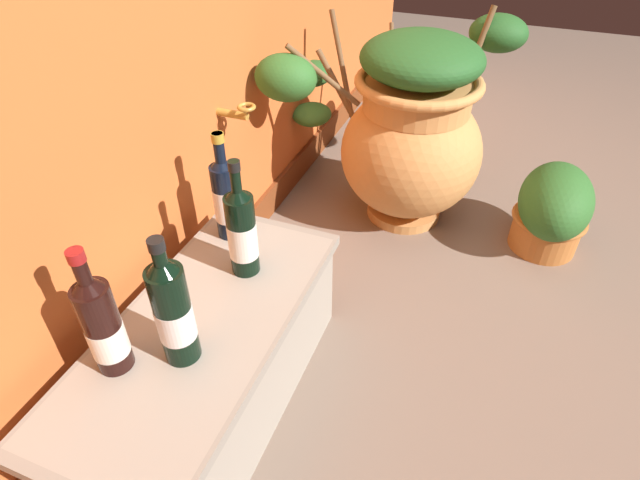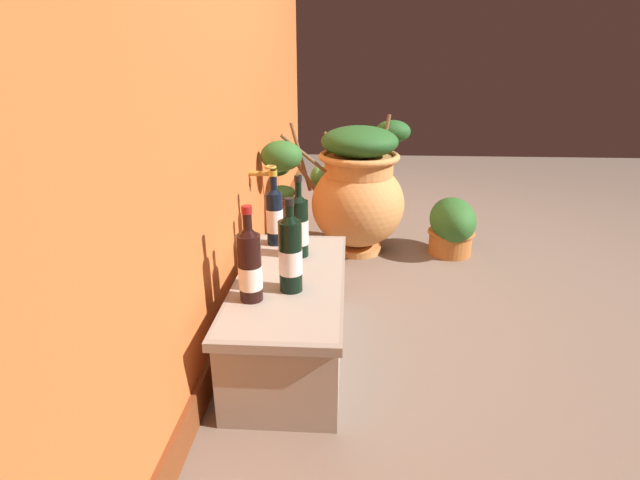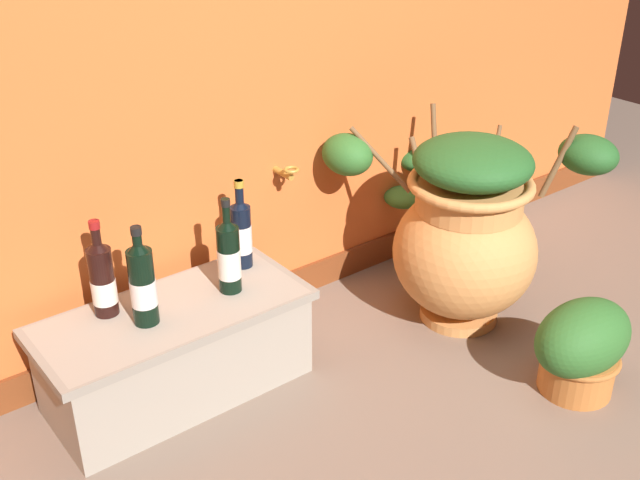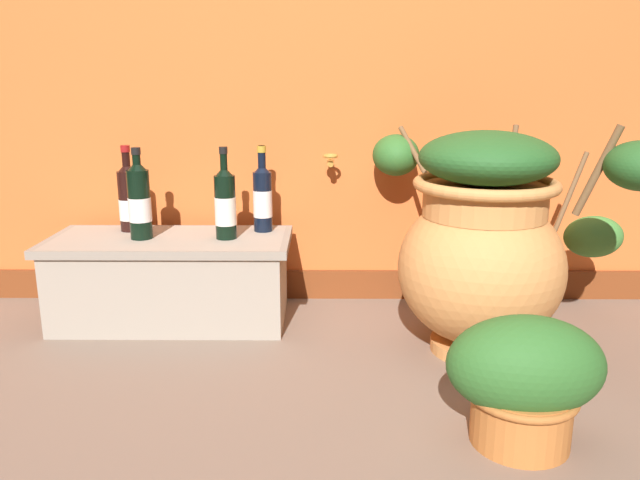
# 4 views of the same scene
# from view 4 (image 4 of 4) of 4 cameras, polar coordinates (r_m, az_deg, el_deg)

# --- Properties ---
(ground_plane) EXTENTS (7.00, 7.00, 0.00)m
(ground_plane) POSITION_cam_4_polar(r_m,az_deg,el_deg) (1.57, -1.22, -18.88)
(ground_plane) COLOR #7A6656
(terracotta_urn) EXTENTS (0.88, 0.89, 0.75)m
(terracotta_urn) POSITION_cam_4_polar(r_m,az_deg,el_deg) (2.05, 14.95, 0.09)
(terracotta_urn) COLOR #D68E4C
(terracotta_urn) RESTS_ON ground_plane
(stone_ledge) EXTENTS (0.87, 0.39, 0.32)m
(stone_ledge) POSITION_cam_4_polar(r_m,az_deg,el_deg) (2.33, -13.43, -3.21)
(stone_ledge) COLOR #9E9384
(stone_ledge) RESTS_ON ground_plane
(wine_bottle_left) EXTENTS (0.08, 0.08, 0.32)m
(wine_bottle_left) POSITION_cam_4_polar(r_m,az_deg,el_deg) (2.28, -16.21, 3.56)
(wine_bottle_left) COLOR black
(wine_bottle_left) RESTS_ON stone_ledge
(wine_bottle_middle) EXTENTS (0.08, 0.08, 0.32)m
(wine_bottle_middle) POSITION_cam_4_polar(r_m,az_deg,el_deg) (2.22, -8.67, 3.41)
(wine_bottle_middle) COLOR black
(wine_bottle_middle) RESTS_ON stone_ledge
(wine_bottle_right) EXTENTS (0.08, 0.08, 0.32)m
(wine_bottle_right) POSITION_cam_4_polar(r_m,az_deg,el_deg) (2.41, -17.10, 3.79)
(wine_bottle_right) COLOR black
(wine_bottle_right) RESTS_ON stone_ledge
(wine_bottle_back) EXTENTS (0.07, 0.07, 0.32)m
(wine_bottle_back) POSITION_cam_4_polar(r_m,az_deg,el_deg) (2.31, -5.28, 3.99)
(wine_bottle_back) COLOR black
(wine_bottle_back) RESTS_ON stone_ledge
(potted_shrub) EXTENTS (0.38, 0.26, 0.33)m
(potted_shrub) POSITION_cam_4_polar(r_m,az_deg,el_deg) (1.61, 18.16, -12.03)
(potted_shrub) COLOR #C17033
(potted_shrub) RESTS_ON ground_plane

